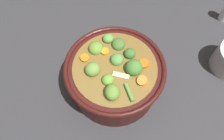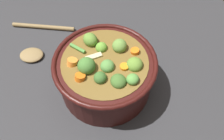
% 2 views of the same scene
% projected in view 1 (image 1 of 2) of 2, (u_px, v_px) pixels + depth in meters
% --- Properties ---
extents(ground_plane, '(1.10, 1.10, 0.00)m').
position_uv_depth(ground_plane, '(114.00, 85.00, 0.60)').
color(ground_plane, '#2D2D30').
extents(cooking_pot, '(0.26, 0.26, 0.14)m').
position_uv_depth(cooking_pot, '(115.00, 76.00, 0.54)').
color(cooking_pot, '#38110F').
rests_on(cooking_pot, ground_plane).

